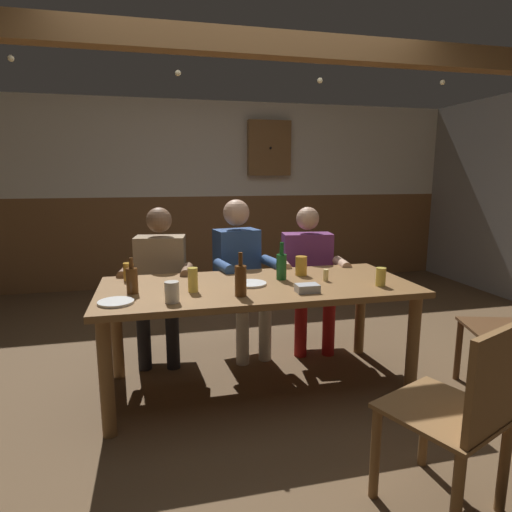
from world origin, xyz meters
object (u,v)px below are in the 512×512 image
(pint_glass_1, at_px, (129,272))
(wall_dart_cabinet, at_px, (269,148))
(person_1, at_px, (240,269))
(pint_glass_3, at_px, (301,266))
(person_2, at_px, (309,270))
(dining_table, at_px, (258,297))
(bottle_1, at_px, (281,266))
(pint_glass_2, at_px, (381,277))
(plate_0, at_px, (251,284))
(pint_glass_0, at_px, (172,292))
(person_0, at_px, (160,276))
(chair_empty_near_left, at_px, (461,414))
(pint_glass_4, at_px, (193,280))
(bottle_0, at_px, (241,280))
(table_candle, at_px, (326,275))
(condiment_caddy, at_px, (307,288))
(plate_1, at_px, (116,302))
(bottle_2, at_px, (132,280))

(pint_glass_1, bearing_deg, wall_dart_cabinet, 56.72)
(person_1, bearing_deg, pint_glass_3, 115.13)
(person_2, bearing_deg, dining_table, 55.62)
(bottle_1, distance_m, pint_glass_2, 0.66)
(person_1, relative_size, plate_0, 5.99)
(plate_0, bearing_deg, pint_glass_0, -151.70)
(person_0, bearing_deg, dining_table, 140.72)
(chair_empty_near_left, distance_m, pint_glass_2, 1.15)
(pint_glass_4, bearing_deg, person_1, 59.50)
(person_1, relative_size, pint_glass_1, 10.20)
(bottle_0, height_order, pint_glass_1, bottle_0)
(person_1, relative_size, pint_glass_0, 10.31)
(person_1, distance_m, pint_glass_3, 0.62)
(person_0, relative_size, person_1, 0.96)
(person_1, xyz_separation_m, chair_empty_near_left, (0.53, -1.99, -0.21))
(plate_0, distance_m, pint_glass_1, 0.85)
(person_0, height_order, bottle_1, person_0)
(table_candle, height_order, bottle_0, bottle_0)
(condiment_caddy, relative_size, bottle_0, 0.53)
(table_candle, xyz_separation_m, plate_1, (-1.36, -0.22, -0.03))
(person_2, bearing_deg, person_1, 7.46)
(plate_0, relative_size, pint_glass_3, 1.51)
(wall_dart_cabinet, bearing_deg, pint_glass_3, -100.12)
(dining_table, bearing_deg, bottle_0, -123.51)
(pint_glass_4, distance_m, wall_dart_cabinet, 3.37)
(condiment_caddy, relative_size, wall_dart_cabinet, 0.20)
(dining_table, distance_m, bottle_2, 0.82)
(dining_table, relative_size, bottle_2, 9.25)
(chair_empty_near_left, height_order, pint_glass_1, chair_empty_near_left)
(pint_glass_3, bearing_deg, pint_glass_1, 174.05)
(dining_table, relative_size, plate_1, 10.18)
(plate_1, relative_size, bottle_2, 0.91)
(person_1, distance_m, pint_glass_1, 0.94)
(person_1, relative_size, person_2, 1.06)
(bottle_0, relative_size, pint_glass_0, 2.20)
(dining_table, height_order, plate_1, plate_1)
(chair_empty_near_left, bearing_deg, wall_dart_cabinet, 63.35)
(pint_glass_0, distance_m, pint_glass_3, 1.05)
(condiment_caddy, xyz_separation_m, pint_glass_0, (-0.82, -0.02, 0.04))
(chair_empty_near_left, bearing_deg, table_candle, 70.64)
(table_candle, height_order, pint_glass_1, pint_glass_1)
(chair_empty_near_left, xyz_separation_m, pint_glass_0, (-1.12, 1.03, 0.32))
(pint_glass_4, bearing_deg, dining_table, 11.63)
(condiment_caddy, bearing_deg, chair_empty_near_left, -74.28)
(table_candle, xyz_separation_m, pint_glass_3, (-0.11, 0.20, 0.03))
(condiment_caddy, xyz_separation_m, bottle_2, (-1.05, 0.22, 0.06))
(dining_table, relative_size, pint_glass_0, 16.97)
(chair_empty_near_left, distance_m, wall_dart_cabinet, 4.39)
(plate_1, height_order, wall_dart_cabinet, wall_dart_cabinet)
(person_1, height_order, table_candle, person_1)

